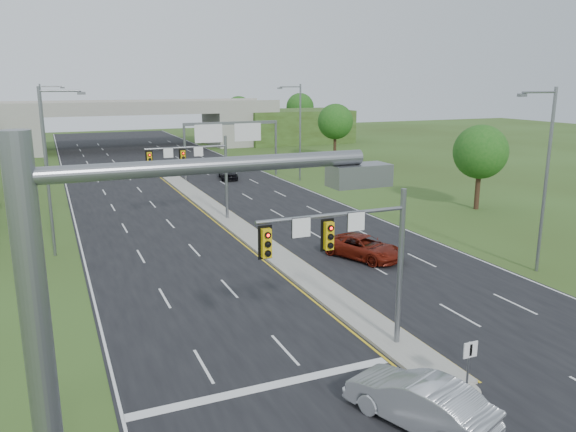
% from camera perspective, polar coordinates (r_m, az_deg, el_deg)
% --- Properties ---
extents(ground, '(240.00, 240.00, 0.00)m').
position_cam_1_polar(ground, '(25.75, 10.95, -12.75)').
color(ground, '#324318').
rests_on(ground, ground).
extents(road, '(24.00, 160.00, 0.02)m').
position_cam_1_polar(road, '(56.68, -9.17, 1.87)').
color(road, black).
rests_on(road, ground).
extents(median, '(2.00, 54.00, 0.16)m').
position_cam_1_polar(median, '(45.40, -5.44, -0.81)').
color(median, gray).
rests_on(median, road).
extents(median_nose, '(2.00, 2.00, 0.16)m').
position_cam_1_polar(median_nose, '(22.93, 16.77, -16.33)').
color(median_nose, gray).
rests_on(median_nose, road).
extents(lane_markings, '(23.72, 160.00, 0.01)m').
position_cam_1_polar(lane_markings, '(50.77, -8.14, 0.57)').
color(lane_markings, gold).
rests_on(lane_markings, road).
extents(signal_mast_near, '(6.62, 0.60, 7.00)m').
position_cam_1_polar(signal_mast_near, '(22.82, 6.86, -3.30)').
color(signal_mast_near, slate).
rests_on(signal_mast_near, ground).
extents(signal_mast_far, '(6.62, 0.60, 7.00)m').
position_cam_1_polar(signal_mast_far, '(45.70, -9.02, 5.10)').
color(signal_mast_far, slate).
rests_on(signal_mast_far, ground).
extents(keep_right_sign, '(0.60, 0.13, 2.20)m').
position_cam_1_polar(keep_right_sign, '(21.92, 17.93, -13.68)').
color(keep_right_sign, slate).
rests_on(keep_right_sign, ground).
extents(sign_gantry, '(11.58, 0.44, 6.67)m').
position_cam_1_polar(sign_gantry, '(67.18, -5.87, 8.29)').
color(sign_gantry, slate).
rests_on(sign_gantry, ground).
extents(overpass, '(80.00, 14.00, 8.10)m').
position_cam_1_polar(overpass, '(100.12, -15.70, 8.60)').
color(overpass, gray).
rests_on(overpass, ground).
extents(lightpole_l_mid, '(2.85, 0.25, 11.00)m').
position_cam_1_polar(lightpole_l_mid, '(39.27, -23.07, 4.85)').
color(lightpole_l_mid, slate).
rests_on(lightpole_l_mid, ground).
extents(lightpole_l_far, '(2.85, 0.25, 11.00)m').
position_cam_1_polar(lightpole_l_far, '(74.11, -23.42, 8.42)').
color(lightpole_l_far, slate).
rests_on(lightpole_l_far, ground).
extents(lightpole_r_near, '(2.85, 0.25, 11.00)m').
position_cam_1_polar(lightpole_r_near, '(36.17, 24.60, 4.05)').
color(lightpole_r_near, slate).
rests_on(lightpole_r_near, ground).
extents(lightpole_r_far, '(2.85, 0.25, 11.00)m').
position_cam_1_polar(lightpole_r_far, '(64.87, 1.09, 8.94)').
color(lightpole_r_far, slate).
rests_on(lightpole_r_far, ground).
extents(tree_r_near, '(4.80, 4.80, 7.60)m').
position_cam_1_polar(tree_r_near, '(52.92, 18.97, 6.16)').
color(tree_r_near, '#382316').
rests_on(tree_r_near, ground).
extents(tree_r_mid, '(5.20, 5.20, 8.12)m').
position_cam_1_polar(tree_r_mid, '(83.93, 4.83, 9.53)').
color(tree_r_mid, '#382316').
rests_on(tree_r_mid, ground).
extents(tree_back_c, '(5.60, 5.60, 8.32)m').
position_cam_1_polar(tree_back_c, '(119.08, -5.03, 10.69)').
color(tree_back_c, '#382316').
rests_on(tree_back_c, ground).
extents(tree_back_d, '(6.00, 6.00, 8.85)m').
position_cam_1_polar(tree_back_d, '(124.16, 1.23, 11.01)').
color(tree_back_d, '#382316').
rests_on(tree_back_d, ground).
extents(car_silver, '(3.59, 5.52, 1.72)m').
position_cam_1_polar(car_silver, '(20.25, 13.17, -17.82)').
color(car_silver, '#B7B9C0').
rests_on(car_silver, road).
extents(car_far_a, '(4.37, 5.95, 1.50)m').
position_cam_1_polar(car_far_a, '(36.94, 7.67, -3.15)').
color(car_far_a, '#601409').
rests_on(car_far_a, road).
extents(car_far_c, '(2.65, 4.97, 1.61)m').
position_cam_1_polar(car_far_c, '(66.97, -6.13, 4.46)').
color(car_far_c, black).
rests_on(car_far_c, road).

